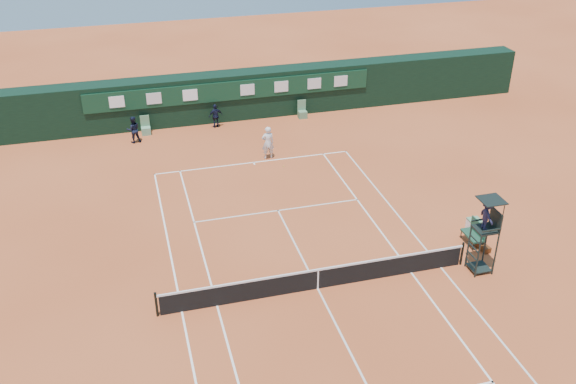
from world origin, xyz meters
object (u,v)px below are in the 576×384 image
object	(u,v)px
player_bench	(475,232)
tennis_net	(318,278)
player	(268,143)
cooler	(474,225)
umpire_chair	(487,220)

from	to	relation	value
player_bench	tennis_net	bearing A→B (deg)	-170.53
player	cooler	bearing A→B (deg)	125.06
player	tennis_net	bearing A→B (deg)	84.58
umpire_chair	player_bench	size ratio (longest dim) A/B	2.85
umpire_chair	cooler	bearing A→B (deg)	64.42
tennis_net	player_bench	bearing A→B (deg)	9.47
umpire_chair	player	world-z (taller)	umpire_chair
tennis_net	umpire_chair	bearing A→B (deg)	-4.85
tennis_net	player_bench	world-z (taller)	same
player	umpire_chair	bearing A→B (deg)	113.98
tennis_net	cooler	size ratio (longest dim) A/B	20.00
tennis_net	cooler	xyz separation A→B (m)	(8.24, 2.19, -0.18)
tennis_net	cooler	world-z (taller)	tennis_net
umpire_chair	player_bench	distance (m)	2.77
player_bench	player	bearing A→B (deg)	122.00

